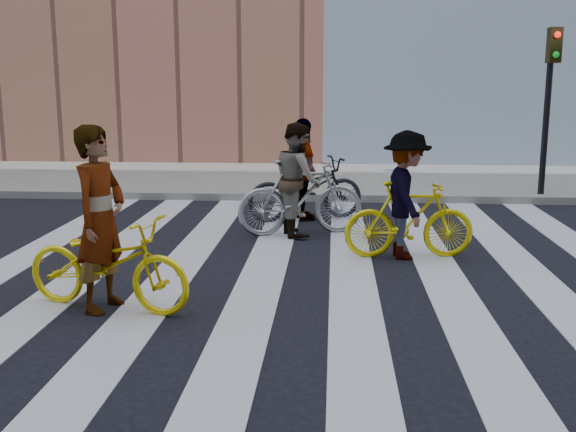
# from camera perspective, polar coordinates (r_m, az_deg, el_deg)

# --- Properties ---
(ground) EXTENTS (100.00, 100.00, 0.00)m
(ground) POSITION_cam_1_polar(r_m,az_deg,el_deg) (8.39, 1.67, -4.90)
(ground) COLOR black
(ground) RESTS_ON ground
(sidewalk_far) EXTENTS (100.00, 5.00, 0.15)m
(sidewalk_far) POSITION_cam_1_polar(r_m,az_deg,el_deg) (15.71, 2.76, 3.06)
(sidewalk_far) COLOR gray
(sidewalk_far) RESTS_ON ground
(zebra_crosswalk) EXTENTS (8.25, 10.00, 0.01)m
(zebra_crosswalk) POSITION_cam_1_polar(r_m,az_deg,el_deg) (8.38, 1.67, -4.86)
(zebra_crosswalk) COLOR silver
(zebra_crosswalk) RESTS_ON ground
(traffic_signal) EXTENTS (0.22, 0.42, 3.33)m
(traffic_signal) POSITION_cam_1_polar(r_m,az_deg,el_deg) (13.98, 21.30, 10.35)
(traffic_signal) COLOR black
(traffic_signal) RESTS_ON ground
(bike_yellow_left) EXTENTS (1.99, 1.12, 0.99)m
(bike_yellow_left) POSITION_cam_1_polar(r_m,az_deg,el_deg) (7.24, -15.05, -3.87)
(bike_yellow_left) COLOR yellow
(bike_yellow_left) RESTS_ON ground
(bike_silver_mid) EXTENTS (2.04, 1.07, 1.18)m
(bike_silver_mid) POSITION_cam_1_polar(r_m,az_deg,el_deg) (10.35, 1.09, 1.60)
(bike_silver_mid) COLOR #A0A5AA
(bike_silver_mid) RESTS_ON ground
(bike_yellow_right) EXTENTS (1.77, 0.65, 1.04)m
(bike_yellow_right) POSITION_cam_1_polar(r_m,az_deg,el_deg) (9.15, 10.22, -0.32)
(bike_yellow_right) COLOR yellow
(bike_yellow_right) RESTS_ON ground
(bike_dark_rear) EXTENTS (2.16, 1.44, 1.08)m
(bike_dark_rear) POSITION_cam_1_polar(r_m,az_deg,el_deg) (11.47, 1.51, 2.30)
(bike_dark_rear) COLOR black
(bike_dark_rear) RESTS_ON ground
(rider_left) EXTENTS (0.62, 0.80, 1.92)m
(rider_left) POSITION_cam_1_polar(r_m,az_deg,el_deg) (7.15, -15.62, -0.25)
(rider_left) COLOR slate
(rider_left) RESTS_ON ground
(rider_mid) EXTENTS (0.87, 0.99, 1.74)m
(rider_mid) POSITION_cam_1_polar(r_m,az_deg,el_deg) (10.31, 0.82, 3.13)
(rider_mid) COLOR slate
(rider_mid) RESTS_ON ground
(rider_right) EXTENTS (0.74, 1.16, 1.71)m
(rider_right) POSITION_cam_1_polar(r_m,az_deg,el_deg) (9.08, 9.98, 1.75)
(rider_right) COLOR slate
(rider_right) RESTS_ON ground
(rider_rear) EXTENTS (0.78, 1.10, 1.73)m
(rider_rear) POSITION_cam_1_polar(r_m,az_deg,el_deg) (11.43, 1.26, 3.94)
(rider_rear) COLOR slate
(rider_rear) RESTS_ON ground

